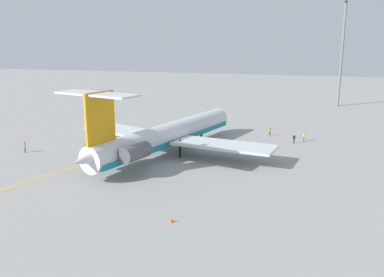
% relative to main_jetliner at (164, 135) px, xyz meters
% --- Properties ---
extents(ground, '(331.14, 331.14, 0.00)m').
position_rel_main_jetliner_xyz_m(ground, '(-5.14, -13.71, -3.15)').
color(ground, gray).
extents(main_jetliner, '(39.14, 34.98, 11.54)m').
position_rel_main_jetliner_xyz_m(main_jetliner, '(0.00, 0.00, 0.00)').
color(main_jetliner, silver).
rests_on(main_jetliner, ground).
extents(ground_crew_near_nose, '(0.43, 0.27, 1.70)m').
position_rel_main_jetliner_xyz_m(ground_crew_near_nose, '(-15.95, 20.94, -2.07)').
color(ground_crew_near_nose, black).
rests_on(ground_crew_near_nose, ground).
extents(ground_crew_near_tail, '(0.27, 0.41, 1.70)m').
position_rel_main_jetliner_xyz_m(ground_crew_near_tail, '(-13.59, 19.35, -2.07)').
color(ground_crew_near_tail, black).
rests_on(ground_crew_near_tail, ground).
extents(ground_crew_portside, '(0.29, 0.40, 1.82)m').
position_rel_main_jetliner_xyz_m(ground_crew_portside, '(5.64, -22.16, -2.00)').
color(ground_crew_portside, black).
rests_on(ground_crew_portside, ground).
extents(ground_crew_starboard, '(0.27, 0.41, 1.68)m').
position_rel_main_jetliner_xyz_m(ground_crew_starboard, '(-18.87, 14.49, -2.08)').
color(ground_crew_starboard, black).
rests_on(ground_crew_starboard, ground).
extents(safety_cone_nose, '(0.40, 0.40, 0.55)m').
position_rel_main_jetliner_xyz_m(safety_cone_nose, '(23.15, 9.65, -2.87)').
color(safety_cone_nose, '#EA590F').
rests_on(safety_cone_nose, ground).
extents(taxiway_centreline, '(78.19, 20.90, 0.01)m').
position_rel_main_jetliner_xyz_m(taxiway_centreline, '(-1.08, -7.48, -3.14)').
color(taxiway_centreline, gold).
rests_on(taxiway_centreline, ground).
extents(light_mast, '(4.00, 0.70, 28.65)m').
position_rel_main_jetliner_xyz_m(light_mast, '(-61.95, 28.47, 12.41)').
color(light_mast, slate).
rests_on(light_mast, ground).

